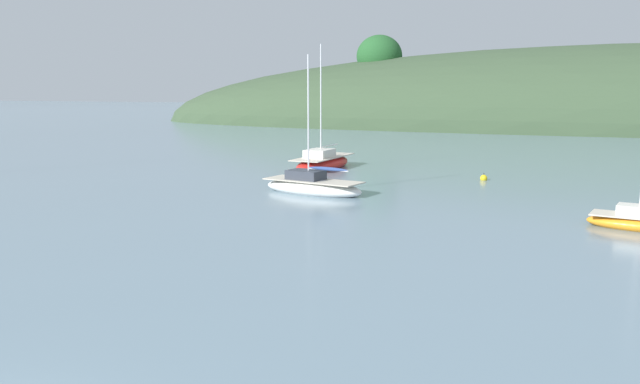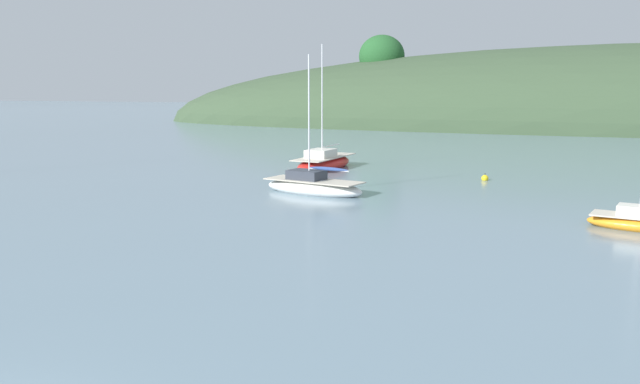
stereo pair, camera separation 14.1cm
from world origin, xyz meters
name	(u,v)px [view 1 (the left image)]	position (x,y,z in m)	size (l,w,h in m)	color
sailboat_yellow_far	(312,186)	(-2.62, 26.60, 0.38)	(6.31, 3.46, 7.68)	white
sailboat_blue_center	(323,163)	(-5.46, 37.09, 0.42)	(3.18, 7.27, 8.88)	red
mooring_buoy_outer	(484,178)	(5.88, 34.68, 0.12)	(0.44, 0.44, 0.54)	yellow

